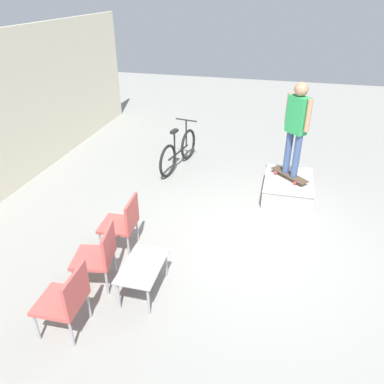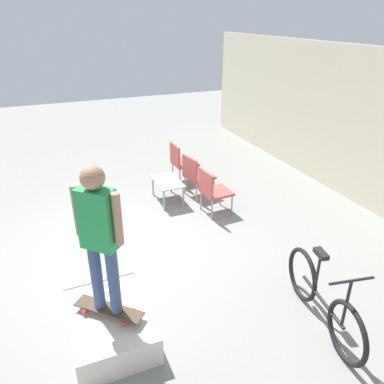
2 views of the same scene
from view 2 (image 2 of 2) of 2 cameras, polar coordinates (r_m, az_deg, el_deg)
ground_plane at (r=6.36m, az=-10.82°, el=-8.51°), size 24.00×24.00×0.00m
house_wall_back at (r=8.02m, az=24.66°, el=8.71°), size 12.00×0.06×3.00m
skate_ramp_box at (r=4.80m, az=-12.34°, el=-19.13°), size 1.27×0.91×0.39m
skateboard_on_ramp at (r=4.60m, az=-12.55°, el=-17.02°), size 0.73×0.75×0.07m
person_skater at (r=3.97m, az=-13.98°, el=-5.75°), size 0.43×0.43×1.76m
coffee_table at (r=7.63m, az=-3.77°, el=1.31°), size 0.83×0.51×0.45m
patio_chair_left at (r=8.49m, az=-1.64°, el=4.81°), size 0.54×0.54×0.90m
patio_chair_center at (r=7.77m, az=0.58°, el=2.79°), size 0.61×0.61×0.90m
patio_chair_right at (r=7.09m, az=3.15°, el=0.42°), size 0.55×0.55×0.90m
bicycle at (r=4.99m, az=19.27°, el=-15.15°), size 1.74×0.52×1.01m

